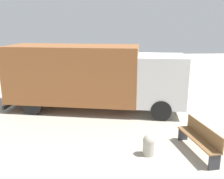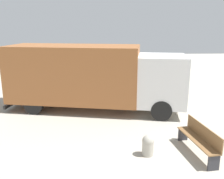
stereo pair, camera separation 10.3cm
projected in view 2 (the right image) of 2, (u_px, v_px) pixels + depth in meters
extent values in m
cube|color=#99592D|center=(74.00, 73.00, 11.58)|extent=(6.28, 3.42, 2.56)
cube|color=silver|center=(161.00, 80.00, 11.08)|extent=(2.45, 2.58, 2.17)
cube|color=black|center=(16.00, 101.00, 12.36)|extent=(0.52, 2.18, 0.16)
cylinder|color=black|center=(159.00, 97.00, 12.31)|extent=(0.91, 0.44, 0.87)
cylinder|color=black|center=(161.00, 110.00, 10.40)|extent=(0.91, 0.44, 0.87)
cylinder|color=black|center=(50.00, 93.00, 13.08)|extent=(0.91, 0.44, 0.87)
cylinder|color=black|center=(34.00, 105.00, 11.16)|extent=(0.91, 0.44, 0.87)
cube|color=brown|center=(197.00, 140.00, 7.67)|extent=(0.64, 2.02, 0.04)
cube|color=brown|center=(203.00, 133.00, 7.65)|extent=(0.28, 1.98, 0.47)
cube|color=#2D2D33|center=(214.00, 163.00, 6.84)|extent=(0.34, 0.09, 0.46)
cube|color=#2D2D33|center=(183.00, 134.00, 8.63)|extent=(0.34, 0.09, 0.46)
cylinder|color=#9E998C|center=(148.00, 148.00, 7.65)|extent=(0.34, 0.34, 0.48)
sphere|color=#9E998C|center=(148.00, 141.00, 7.59)|extent=(0.36, 0.36, 0.36)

